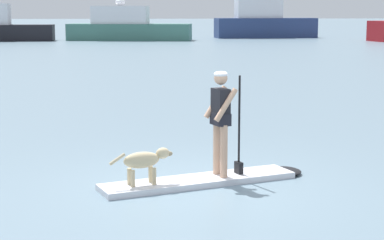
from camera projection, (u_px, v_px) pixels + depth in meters
The scene contains 6 objects.
ground_plane at pixel (199, 184), 11.03m from camera, with size 400.00×400.00×0.00m, color slate.
paddleboard at pixel (211, 180), 11.11m from camera, with size 3.61×1.75×0.10m.
person_paddler at pixel (221, 115), 11.01m from camera, with size 0.67×0.58×1.74m.
dog at pixel (145, 161), 10.56m from camera, with size 1.03×0.42×0.56m.
moored_boat_far_port at pixel (127, 27), 62.24m from camera, with size 11.70×5.21×3.80m.
moored_boat_starboard at pixel (264, 23), 67.94m from camera, with size 10.29×3.16×4.66m.
Camera 1 is at (-1.27, -10.63, 2.83)m, focal length 62.96 mm.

